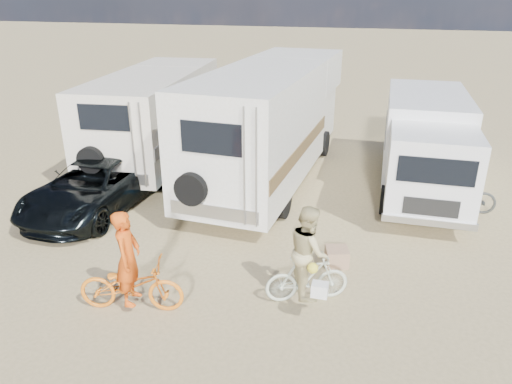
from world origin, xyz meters
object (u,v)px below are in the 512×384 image
(cooler, at_px, (177,188))
(crate, at_px, (337,257))
(rider_man, at_px, (129,266))
(bike_parked, at_px, (460,194))
(rv_main, at_px, (271,124))
(dark_suv, at_px, (95,186))
(rider_woman, at_px, (308,259))
(box_truck, at_px, (425,147))
(bike_woman, at_px, (307,278))
(bike_man, at_px, (131,285))
(rv_left, at_px, (155,118))

(cooler, height_order, crate, cooler)
(rider_man, relative_size, bike_parked, 1.00)
(bike_parked, relative_size, crate, 3.85)
(rv_main, relative_size, cooler, 14.96)
(dark_suv, relative_size, rider_woman, 2.68)
(box_truck, distance_m, cooler, 7.29)
(rider_woman, bearing_deg, bike_woman, -113.76)
(bike_man, height_order, cooler, bike_man)
(rider_woman, bearing_deg, dark_suv, 43.30)
(rv_main, distance_m, rider_woman, 6.64)
(bike_man, height_order, rider_woman, rider_woman)
(bike_man, distance_m, cooler, 5.35)
(box_truck, relative_size, cooler, 11.09)
(rider_man, bearing_deg, bike_woman, -81.32)
(bike_woman, bearing_deg, rv_left, 19.92)
(dark_suv, height_order, bike_woman, dark_suv)
(rv_main, xyz_separation_m, rv_left, (-4.16, 0.51, -0.23))
(dark_suv, xyz_separation_m, bike_parked, (9.48, 2.48, -0.19))
(rv_main, bearing_deg, bike_woman, -66.86)
(bike_woman, distance_m, crate, 1.54)
(rv_main, relative_size, rv_left, 1.24)
(bike_parked, bearing_deg, rider_woman, 150.61)
(dark_suv, xyz_separation_m, cooler, (1.74, 1.37, -0.43))
(dark_suv, xyz_separation_m, bike_man, (3.15, -3.78, -0.15))
(rv_main, height_order, dark_suv, rv_main)
(box_truck, height_order, bike_man, box_truck)
(rv_left, bearing_deg, bike_man, -73.28)
(dark_suv, xyz_separation_m, crate, (6.65, -1.18, -0.48))
(cooler, bearing_deg, dark_suv, -166.13)
(bike_woman, bearing_deg, rv_main, -3.84)
(crate, bearing_deg, bike_man, -143.35)
(dark_suv, distance_m, cooler, 2.25)
(rv_left, xyz_separation_m, crate, (6.81, -5.24, -1.32))
(cooler, bearing_deg, crate, -51.77)
(bike_parked, bearing_deg, crate, 145.24)
(dark_suv, xyz_separation_m, bike_woman, (6.23, -2.64, -0.18))
(rv_main, distance_m, bike_man, 7.48)
(rv_main, height_order, box_truck, rv_main)
(rv_left, bearing_deg, cooler, -61.00)
(rv_left, distance_m, bike_man, 8.57)
(bike_woman, relative_size, rider_woman, 0.90)
(rv_left, relative_size, crate, 15.21)
(cooler, distance_m, crate, 5.53)
(dark_suv, height_order, rider_woman, rider_woman)
(bike_parked, bearing_deg, bike_man, 137.68)
(rv_left, height_order, crate, rv_left)
(bike_man, bearing_deg, rider_man, -0.00)
(rv_main, xyz_separation_m, crate, (2.65, -4.74, -1.55))
(bike_woman, bearing_deg, crate, -39.52)
(bike_man, height_order, crate, bike_man)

